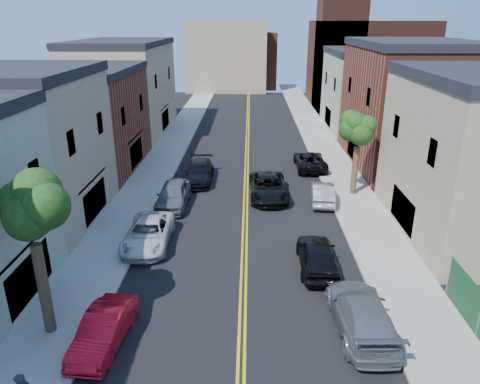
# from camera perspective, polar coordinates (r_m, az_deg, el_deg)

# --- Properties ---
(sidewalk_left) EXTENTS (3.20, 100.00, 0.15)m
(sidewalk_left) POSITION_cam_1_polar(r_m,az_deg,el_deg) (43.57, -9.59, 4.70)
(sidewalk_left) COLOR gray
(sidewalk_left) RESTS_ON ground
(sidewalk_right) EXTENTS (3.20, 100.00, 0.15)m
(sidewalk_right) POSITION_cam_1_polar(r_m,az_deg,el_deg) (43.48, 11.39, 4.54)
(sidewalk_right) COLOR gray
(sidewalk_right) RESTS_ON ground
(curb_left) EXTENTS (0.30, 100.00, 0.15)m
(curb_left) POSITION_cam_1_polar(r_m,az_deg,el_deg) (43.28, -7.31, 4.71)
(curb_left) COLOR gray
(curb_left) RESTS_ON ground
(curb_right) EXTENTS (0.30, 100.00, 0.15)m
(curb_right) POSITION_cam_1_polar(r_m,az_deg,el_deg) (43.20, 9.10, 4.59)
(curb_right) COLOR gray
(curb_right) RESTS_ON ground
(bldg_left_tan_near) EXTENTS (9.00, 10.00, 9.00)m
(bldg_left_tan_near) POSITION_cam_1_polar(r_m,az_deg,el_deg) (30.67, -26.55, 4.41)
(bldg_left_tan_near) COLOR #998466
(bldg_left_tan_near) RESTS_ON ground
(bldg_left_brick) EXTENTS (9.00, 12.00, 8.00)m
(bldg_left_brick) POSITION_cam_1_polar(r_m,az_deg,el_deg) (40.54, -19.55, 8.29)
(bldg_left_brick) COLOR brown
(bldg_left_brick) RESTS_ON ground
(bldg_left_tan_far) EXTENTS (9.00, 16.00, 9.50)m
(bldg_left_tan_far) POSITION_cam_1_polar(r_m,az_deg,el_deg) (53.53, -14.53, 12.49)
(bldg_left_tan_far) COLOR #998466
(bldg_left_tan_far) RESTS_ON ground
(bldg_right_brick) EXTENTS (9.00, 14.00, 10.00)m
(bldg_right_brick) POSITION_cam_1_polar(r_m,az_deg,el_deg) (42.02, 20.67, 9.97)
(bldg_right_brick) COLOR brown
(bldg_right_brick) RESTS_ON ground
(bldg_right_palegrn) EXTENTS (9.00, 12.00, 8.50)m
(bldg_right_palegrn) POSITION_cam_1_polar(r_m,az_deg,el_deg) (55.38, 16.00, 12.09)
(bldg_right_palegrn) COLOR gray
(bldg_right_palegrn) RESTS_ON ground
(church) EXTENTS (16.20, 14.20, 22.60)m
(church) POSITION_cam_1_polar(r_m,az_deg,el_deg) (70.18, 15.15, 16.38)
(church) COLOR #4C2319
(church) RESTS_ON ground
(backdrop_left) EXTENTS (14.00, 8.00, 12.00)m
(backdrop_left) POSITION_cam_1_polar(r_m,az_deg,el_deg) (83.40, -1.72, 16.84)
(backdrop_left) COLOR #998466
(backdrop_left) RESTS_ON ground
(backdrop_center) EXTENTS (10.00, 8.00, 10.00)m
(backdrop_center) POSITION_cam_1_polar(r_m,az_deg,el_deg) (87.36, 1.15, 16.38)
(backdrop_center) COLOR brown
(backdrop_center) RESTS_ON ground
(tree_left_mid) EXTENTS (5.20, 5.20, 9.29)m
(tree_left_mid) POSITION_cam_1_polar(r_m,az_deg,el_deg) (18.00, -25.65, 0.98)
(tree_left_mid) COLOR #3E311F
(tree_left_mid) RESTS_ON sidewalk_left
(tree_right_far) EXTENTS (4.40, 4.40, 8.03)m
(tree_right_far) POSITION_cam_1_polar(r_m,az_deg,el_deg) (32.63, 15.03, 9.09)
(tree_right_far) COLOR #3E311F
(tree_right_far) RESTS_ON sidewalk_right
(red_sedan) EXTENTS (1.85, 4.35, 1.40)m
(red_sedan) POSITION_cam_1_polar(r_m,az_deg,el_deg) (19.26, -16.95, -16.41)
(red_sedan) COLOR red
(red_sedan) RESTS_ON ground
(white_pickup) EXTENTS (2.56, 5.37, 1.48)m
(white_pickup) POSITION_cam_1_polar(r_m,az_deg,el_deg) (26.21, -11.59, -5.17)
(white_pickup) COLOR silver
(white_pickup) RESTS_ON ground
(grey_car_left) EXTENTS (2.09, 5.03, 1.70)m
(grey_car_left) POSITION_cam_1_polar(r_m,az_deg,el_deg) (31.24, -8.50, -0.34)
(grey_car_left) COLOR #575A5E
(grey_car_left) RESTS_ON ground
(black_car_left) EXTENTS (2.18, 5.33, 1.54)m
(black_car_left) POSITION_cam_1_polar(r_m,az_deg,el_deg) (35.89, -5.28, 2.52)
(black_car_left) COLOR black
(black_car_left) RESTS_ON ground
(grey_car_right) EXTENTS (2.39, 5.55, 1.59)m
(grey_car_right) POSITION_cam_1_polar(r_m,az_deg,el_deg) (19.79, 15.20, -14.72)
(grey_car_right) COLOR slate
(grey_car_right) RESTS_ON ground
(black_car_right) EXTENTS (1.98, 4.76, 1.61)m
(black_car_right) POSITION_cam_1_polar(r_m,az_deg,el_deg) (23.65, 9.83, -7.89)
(black_car_right) COLOR black
(black_car_right) RESTS_ON ground
(silver_car_right) EXTENTS (1.89, 4.42, 1.42)m
(silver_car_right) POSITION_cam_1_polar(r_m,az_deg,el_deg) (32.14, 10.46, -0.12)
(silver_car_right) COLOR #9C9EA3
(silver_car_right) RESTS_ON ground
(dark_car_right_far) EXTENTS (2.55, 5.38, 1.48)m
(dark_car_right_far) POSITION_cam_1_polar(r_m,az_deg,el_deg) (39.36, 8.90, 3.99)
(dark_car_right_far) COLOR black
(dark_car_right_far) RESTS_ON ground
(black_suv_lane) EXTENTS (2.84, 5.82, 1.59)m
(black_suv_lane) POSITION_cam_1_polar(r_m,az_deg,el_deg) (32.55, 3.62, 0.64)
(black_suv_lane) COLOR black
(black_suv_lane) RESTS_ON ground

